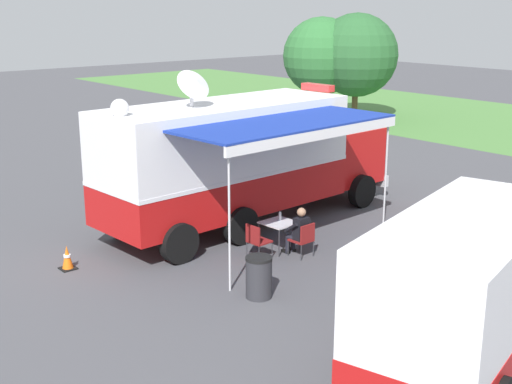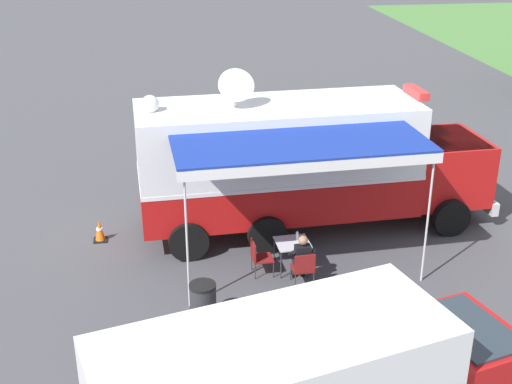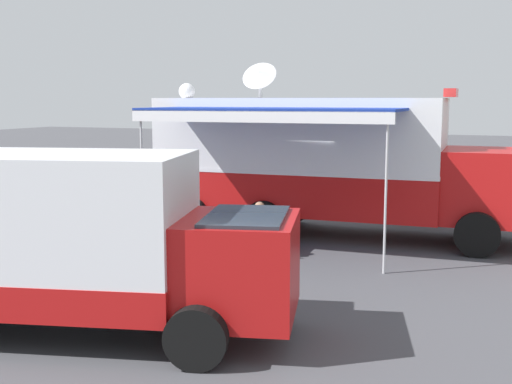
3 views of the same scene
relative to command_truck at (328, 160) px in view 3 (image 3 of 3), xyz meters
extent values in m
plane|color=#47474C|center=(0.00, -0.75, -1.94)|extent=(100.00, 100.00, 0.00)
cube|color=silver|center=(-2.70, -1.05, -1.94)|extent=(0.36, 4.80, 0.01)
cube|color=#B71414|center=(0.00, -0.75, -0.79)|extent=(2.85, 7.31, 1.10)
cube|color=white|center=(0.00, -0.75, 0.61)|extent=(2.85, 7.31, 1.70)
cube|color=white|center=(0.00, -0.75, -0.24)|extent=(2.87, 7.34, 0.10)
cube|color=#B71414|center=(-0.23, 3.90, -0.49)|extent=(2.40, 2.21, 1.70)
cube|color=#28333D|center=(-0.24, 4.10, 0.01)|extent=(2.22, 1.57, 0.70)
cylinder|color=black|center=(-1.46, 3.63, -1.44)|extent=(0.35, 1.01, 1.00)
cylinder|color=black|center=(1.03, 3.76, -1.44)|extent=(0.35, 1.01, 1.00)
cylinder|color=black|center=(-1.22, -1.35, -1.44)|extent=(0.35, 1.01, 1.00)
cylinder|color=black|center=(1.28, -1.23, -1.44)|extent=(0.35, 1.01, 1.00)
cylinder|color=black|center=(-1.12, -3.33, -1.44)|extent=(0.35, 1.01, 1.00)
cylinder|color=black|center=(1.38, -3.20, -1.44)|extent=(0.35, 1.01, 1.00)
cube|color=white|center=(0.00, -0.75, 1.51)|extent=(2.85, 7.31, 0.10)
cube|color=red|center=(-0.18, 2.95, 1.68)|extent=(1.11, 0.33, 0.20)
cylinder|color=silver|center=(0.06, -1.83, 1.78)|extent=(0.10, 0.10, 0.45)
cone|color=silver|center=(0.21, -1.82, 2.19)|extent=(0.76, 0.93, 0.81)
sphere|color=white|center=(0.16, -3.94, 1.74)|extent=(0.44, 0.44, 0.44)
cube|color=#193399|center=(2.35, -0.63, 1.31)|extent=(2.48, 5.86, 0.06)
cube|color=white|center=(3.41, -0.58, 1.17)|extent=(0.36, 5.76, 0.24)
cylinder|color=silver|center=(3.22, 2.14, -0.32)|extent=(0.05, 0.05, 3.25)
cylinder|color=silver|center=(3.48, -3.31, -0.32)|extent=(0.05, 0.05, 3.25)
cube|color=silver|center=(2.24, -0.76, -1.23)|extent=(0.84, 0.84, 0.03)
cylinder|color=#333338|center=(1.86, -0.41, -1.59)|extent=(0.03, 0.03, 0.70)
cylinder|color=#333338|center=(2.60, -0.37, -1.59)|extent=(0.03, 0.03, 0.70)
cylinder|color=#333338|center=(1.89, -1.15, -1.59)|extent=(0.03, 0.03, 0.70)
cylinder|color=#333338|center=(2.63, -1.11, -1.59)|extent=(0.03, 0.03, 0.70)
cylinder|color=silver|center=(2.13, -0.63, -1.11)|extent=(0.07, 0.07, 0.20)
cylinder|color=white|center=(2.13, -0.63, -1.00)|extent=(0.04, 0.04, 0.02)
cube|color=maroon|center=(2.94, -0.67, -1.52)|extent=(0.50, 0.50, 0.04)
cube|color=maroon|center=(3.16, -0.66, -1.29)|extent=(0.06, 0.48, 0.44)
cylinder|color=#333338|center=(2.74, -0.90, -1.73)|extent=(0.02, 0.02, 0.42)
cylinder|color=#333338|center=(2.71, -0.46, -1.73)|extent=(0.02, 0.02, 0.42)
cylinder|color=#333338|center=(3.17, -0.88, -1.73)|extent=(0.02, 0.02, 0.42)
cylinder|color=#333338|center=(3.15, -0.44, -1.73)|extent=(0.02, 0.02, 0.42)
cube|color=maroon|center=(2.36, -1.51, -1.52)|extent=(0.50, 0.50, 0.04)
cube|color=maroon|center=(2.37, -1.73, -1.29)|extent=(0.48, 0.06, 0.44)
cylinder|color=#333338|center=(2.13, -1.30, -1.73)|extent=(0.02, 0.02, 0.42)
cylinder|color=#333338|center=(2.57, -1.28, -1.73)|extent=(0.02, 0.02, 0.42)
cylinder|color=#333338|center=(2.15, -1.74, -1.73)|extent=(0.02, 0.02, 0.42)
cylinder|color=#333338|center=(2.59, -1.72, -1.73)|extent=(0.02, 0.02, 0.42)
cube|color=black|center=(2.94, -0.67, -1.22)|extent=(0.26, 0.37, 0.56)
sphere|color=#A37556|center=(2.94, -0.67, -0.80)|extent=(0.22, 0.22, 0.22)
cylinder|color=black|center=(2.84, -0.90, -1.18)|extent=(0.43, 0.11, 0.34)
cylinder|color=black|center=(2.81, -0.44, -1.18)|extent=(0.43, 0.11, 0.34)
cylinder|color=black|center=(2.77, -0.77, -1.50)|extent=(0.39, 0.15, 0.13)
cylinder|color=black|center=(2.59, -0.78, -1.73)|extent=(0.11, 0.11, 0.42)
cube|color=black|center=(2.53, -0.79, -1.91)|extent=(0.24, 0.11, 0.07)
cylinder|color=black|center=(2.76, -0.58, -1.50)|extent=(0.39, 0.15, 0.13)
cylinder|color=black|center=(2.58, -0.58, -1.73)|extent=(0.11, 0.11, 0.42)
cube|color=black|center=(2.52, -0.59, -1.91)|extent=(0.24, 0.11, 0.07)
cylinder|color=#2D2D33|center=(4.15, -3.05, -1.52)|extent=(0.56, 0.56, 0.85)
cylinder|color=black|center=(4.15, -3.05, -1.06)|extent=(0.57, 0.57, 0.06)
cube|color=black|center=(0.02, -5.46, -1.93)|extent=(0.36, 0.36, 0.03)
cone|color=orange|center=(0.02, -5.46, -1.64)|extent=(0.26, 0.26, 0.55)
cylinder|color=white|center=(0.02, -5.46, -1.61)|extent=(0.17, 0.17, 0.06)
cube|color=white|center=(8.58, -2.31, -0.34)|extent=(3.37, 5.57, 2.20)
cube|color=#B71414|center=(8.58, -2.31, -1.19)|extent=(3.39, 5.59, 0.50)
cube|color=#B71414|center=(7.71, 0.97, -0.82)|extent=(2.24, 2.03, 1.40)
cube|color=#28333D|center=(7.68, 1.07, -0.37)|extent=(1.91, 1.50, 0.60)
cylinder|color=black|center=(6.80, 0.32, -1.52)|extent=(0.47, 0.88, 0.84)
cylinder|color=black|center=(8.82, 0.86, -1.52)|extent=(0.47, 0.88, 0.84)
cube|color=#2D2D33|center=(-4.88, 2.04, -1.24)|extent=(4.21, 1.82, 0.76)
cube|color=#28333D|center=(-4.73, 2.04, -0.52)|extent=(2.11, 1.61, 0.68)
cylinder|color=black|center=(-6.18, 1.14, -1.62)|extent=(0.64, 0.22, 0.64)
cylinder|color=black|center=(-6.19, 2.94, -1.62)|extent=(0.64, 0.22, 0.64)
cylinder|color=black|center=(-3.58, 1.15, -1.62)|extent=(0.64, 0.22, 0.64)
cylinder|color=black|center=(-3.58, 2.95, -1.62)|extent=(0.64, 0.22, 0.64)
camera|label=1|loc=(14.39, -11.76, 4.07)|focal=47.95mm
camera|label=2|loc=(16.37, -3.73, 6.34)|focal=47.75mm
camera|label=3|loc=(15.96, 4.67, 1.54)|focal=45.74mm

